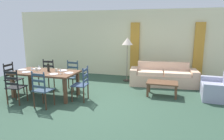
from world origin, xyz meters
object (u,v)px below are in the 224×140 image
at_px(dining_table, 45,74).
at_px(wine_bottle, 48,67).
at_px(coffee_table, 162,84).
at_px(coffee_cup_secondary, 36,69).
at_px(dining_chair_head_east, 82,84).
at_px(couch, 163,77).
at_px(dining_chair_head_west, 13,78).
at_px(armchair_upholstered, 219,90).
at_px(dining_chair_far_right, 71,76).
at_px(wine_glass_near_right, 60,70).
at_px(wine_glass_far_left, 39,66).
at_px(dining_chair_far_left, 47,74).
at_px(dining_chair_near_right, 42,89).
at_px(standing_lamp, 127,44).
at_px(coffee_cup_primary, 56,70).
at_px(dining_chair_near_left, 15,86).
at_px(wine_glass_near_left, 32,68).

distance_m(dining_table, wine_bottle, 0.23).
bearing_deg(coffee_table, coffee_cup_secondary, -164.85).
height_order(dining_chair_head_east, couch, dining_chair_head_east).
relative_size(wine_bottle, coffee_table, 0.35).
height_order(dining_chair_head_west, armchair_upholstered, dining_chair_head_west).
bearing_deg(dining_chair_head_west, dining_chair_far_right, 27.53).
bearing_deg(coffee_table, wine_glass_near_right, -156.42).
distance_m(dining_chair_far_right, wine_glass_far_left, 1.04).
bearing_deg(dining_chair_head_east, dining_table, 178.47).
xyz_separation_m(dining_chair_far_left, wine_glass_far_left, (0.15, -0.59, 0.38)).
relative_size(dining_chair_near_right, standing_lamp, 0.59).
bearing_deg(standing_lamp, dining_chair_near_right, -114.98).
height_order(coffee_cup_primary, standing_lamp, standing_lamp).
bearing_deg(coffee_cup_secondary, dining_chair_far_right, 44.76).
distance_m(dining_chair_far_right, wine_bottle, 0.89).
bearing_deg(dining_chair_head_east, dining_chair_head_west, -179.84).
relative_size(dining_chair_head_west, standing_lamp, 0.59).
bearing_deg(dining_chair_far_right, coffee_cup_secondary, -135.24).
relative_size(dining_chair_far_left, dining_chair_head_east, 1.00).
distance_m(dining_chair_far_right, coffee_cup_secondary, 1.10).
height_order(dining_chair_head_west, couch, dining_chair_head_west).
relative_size(dining_chair_near_left, dining_chair_near_right, 1.00).
bearing_deg(coffee_cup_primary, dining_chair_near_left, -131.63).
relative_size(coffee_cup_primary, coffee_table, 0.10).
relative_size(wine_glass_near_left, coffee_table, 0.18).
bearing_deg(dining_chair_far_left, coffee_cup_secondary, -79.44).
bearing_deg(dining_chair_head_west, dining_chair_head_east, 0.16).
distance_m(coffee_cup_secondary, couch, 4.23).
bearing_deg(dining_table, dining_chair_head_east, -1.53).
bearing_deg(dining_chair_head_west, wine_glass_near_right, -3.78).
bearing_deg(wine_bottle, wine_glass_far_left, 166.69).
height_order(wine_bottle, coffee_table, wine_bottle).
xyz_separation_m(dining_chair_far_left, coffee_cup_secondary, (0.13, -0.70, 0.32)).
distance_m(wine_glass_near_left, coffee_cup_primary, 0.69).
height_order(dining_chair_far_left, wine_bottle, wine_bottle).
bearing_deg(dining_table, dining_chair_near_left, -119.58).
distance_m(wine_glass_near_left, armchair_upholstered, 5.44).
bearing_deg(wine_bottle, armchair_upholstered, 14.21).
xyz_separation_m(dining_chair_near_left, coffee_cup_primary, (0.75, 0.84, 0.32)).
bearing_deg(coffee_cup_secondary, wine_bottle, 1.37).
distance_m(dining_chair_far_left, coffee_cup_primary, 1.06).
distance_m(dining_chair_head_east, couch, 3.09).
bearing_deg(wine_glass_near_left, coffee_cup_primary, 20.83).
bearing_deg(wine_bottle, couch, 34.51).
height_order(wine_glass_near_right, couch, wine_glass_near_right).
bearing_deg(armchair_upholstered, dining_table, -165.45).
relative_size(wine_glass_near_left, coffee_cup_secondary, 1.79).
distance_m(coffee_cup_primary, standing_lamp, 2.89).
bearing_deg(wine_glass_far_left, dining_chair_far_right, 41.30).
distance_m(dining_chair_head_west, standing_lamp, 4.04).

